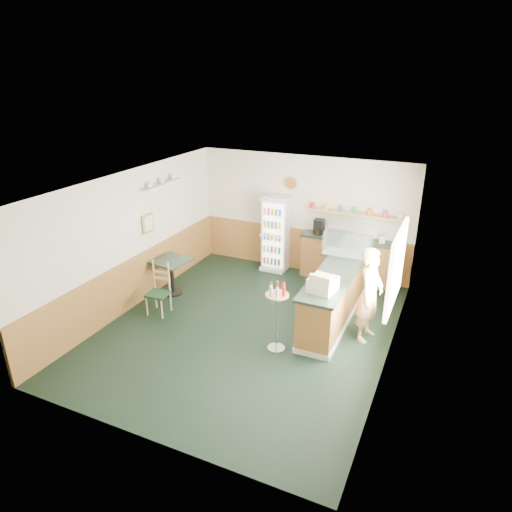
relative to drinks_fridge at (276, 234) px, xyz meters
The scene contains 13 objects.
ground 2.93m from the drinks_fridge, 78.28° to the right, with size 6.00×6.00×0.00m, color black.
room_envelope 2.13m from the drinks_fridge, 80.35° to the right, with size 5.04×6.02×2.72m.
service_counter 2.57m from the drinks_fridge, 40.94° to the right, with size 0.68×3.01×1.01m.
back_counter 1.79m from the drinks_fridge, ahead, with size 2.24×0.42×1.69m.
drinks_fridge is the anchor object (origin of this frame).
display_case 2.18m from the drinks_fridge, 26.84° to the right, with size 0.92×0.48×0.52m.
cash_register 3.28m from the drinks_fridge, 54.07° to the right, with size 0.41×0.43×0.24m, color beige.
shopkeeper 3.39m from the drinks_fridge, 39.49° to the right, with size 0.57×0.41×1.71m, color tan.
condiment_stand 3.40m from the drinks_fridge, 67.46° to the right, with size 0.39×0.39×1.21m.
newspaper_rack 2.38m from the drinks_fridge, 48.36° to the right, with size 0.09×0.42×0.50m.
cafe_table 2.60m from the drinks_fridge, 125.04° to the right, with size 0.81×0.81×0.77m.
cafe_chair 3.14m from the drinks_fridge, 113.58° to the right, with size 0.42×0.42×1.04m.
dog_doorstop 2.43m from the drinks_fridge, 52.15° to the right, with size 0.21×0.27×0.25m.
Camera 1 is at (3.16, -6.57, 4.44)m, focal length 32.00 mm.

